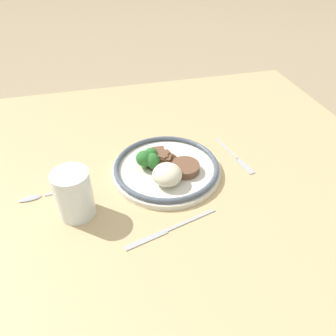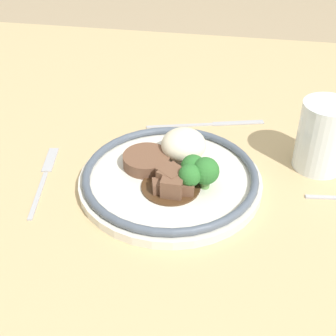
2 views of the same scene
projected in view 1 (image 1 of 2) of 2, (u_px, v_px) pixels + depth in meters
name	position (u px, v px, depth m)	size (l,w,h in m)	color
ground_plane	(175.00, 195.00, 0.82)	(8.00, 8.00, 0.00)	#998466
dining_table	(175.00, 190.00, 0.81)	(1.19, 1.19, 0.03)	tan
plate	(166.00, 167.00, 0.82)	(0.28, 0.28, 0.06)	silver
juice_glass	(74.00, 196.00, 0.69)	(0.08, 0.08, 0.11)	#F4AD19
fork	(237.00, 158.00, 0.88)	(0.04, 0.18, 0.00)	#ADADB2
knife	(169.00, 230.00, 0.69)	(0.21, 0.07, 0.00)	#ADADB2
spoon	(39.00, 196.00, 0.76)	(0.16, 0.03, 0.01)	#ADADB2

